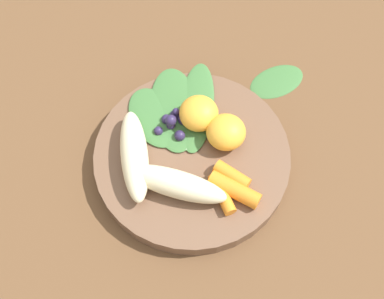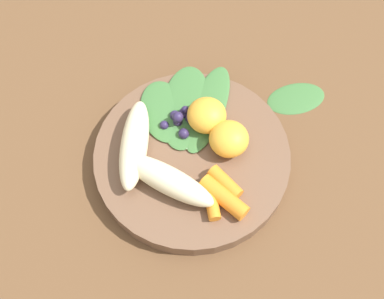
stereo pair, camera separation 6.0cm
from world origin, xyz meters
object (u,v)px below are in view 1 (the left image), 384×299
banana_peeled_left (176,184)px  banana_peeled_right (134,155)px  bowl (192,158)px  orange_segment_near (199,113)px  kale_leaf_stray (277,81)px

banana_peeled_left → banana_peeled_right: 0.06m
banana_peeled_right → bowl: bearing=91.2°
bowl → banana_peeled_right: banana_peeled_right is taller
bowl → orange_segment_near: size_ratio=4.95×
banana_peeled_right → orange_segment_near: (-0.10, -0.00, 0.00)m
bowl → banana_peeled_right: 0.08m
bowl → banana_peeled_left: size_ratio=2.00×
banana_peeled_right → kale_leaf_stray: (-0.23, -0.00, -0.04)m
bowl → banana_peeled_left: bearing=33.1°
banana_peeled_left → kale_leaf_stray: size_ratio=1.49×
banana_peeled_left → orange_segment_near: size_ratio=2.48×
bowl → orange_segment_near: orange_segment_near is taller
banana_peeled_right → kale_leaf_stray: size_ratio=1.49×
banana_peeled_left → orange_segment_near: bearing=91.3°
orange_segment_near → banana_peeled_right: bearing=0.8°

